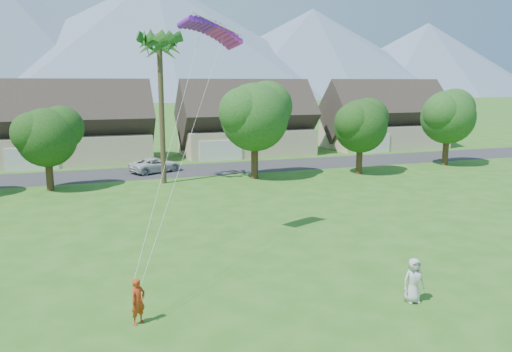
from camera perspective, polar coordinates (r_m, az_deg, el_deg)
name	(u,v)px	position (r m, az deg, el deg)	size (l,w,h in m)	color
ground	(352,340)	(17.87, 10.92, -17.90)	(500.00, 500.00, 0.00)	#2D6019
street	(176,171)	(48.94, -9.09, 0.58)	(90.00, 7.00, 0.01)	#2D2D30
kite_flyer	(138,301)	(18.71, -13.33, -13.77)	(0.61, 0.40, 1.68)	#B53514
watcher	(414,280)	(20.76, 17.57, -11.31)	(0.87, 0.57, 1.79)	beige
parked_car	(156,165)	(48.54, -11.41, 1.25)	(2.31, 5.02, 1.39)	silver
mountain_ridge	(119,41)	(274.92, -15.42, 14.63)	(540.00, 240.00, 70.00)	slate
houses_row	(166,127)	(57.38, -10.25, 5.48)	(72.75, 8.19, 8.86)	beige
tree_row	(174,126)	(42.17, -9.40, 5.65)	(62.27, 6.67, 8.45)	#47301C
fan_palm	(159,40)	(42.58, -11.01, 14.96)	(3.00, 3.00, 13.80)	#4C3D26
parafoil_kite	(211,28)	(26.04, -5.13, 16.46)	(3.60, 1.55, 0.50)	purple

